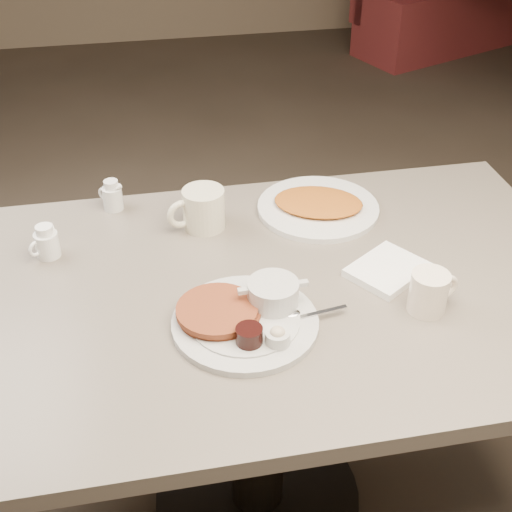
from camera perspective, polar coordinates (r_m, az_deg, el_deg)
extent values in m
cube|color=#4C3F33|center=(2.07, 0.11, -19.43)|extent=(7.00, 8.00, 0.02)
cube|color=slate|center=(1.52, 0.14, -3.19)|extent=(1.50, 0.90, 0.04)
cylinder|color=black|center=(1.77, 0.13, -12.23)|extent=(0.14, 0.14, 0.69)
cylinder|color=black|center=(2.05, 0.11, -19.03)|extent=(0.56, 0.56, 0.03)
cylinder|color=#BBBAB7|center=(1.41, -0.90, -5.49)|extent=(0.30, 0.30, 0.01)
cylinder|color=#BBBAB7|center=(1.40, -0.90, -5.20)|extent=(0.23, 0.23, 0.00)
cylinder|color=brown|center=(1.41, -3.02, -4.64)|extent=(0.17, 0.17, 0.01)
cylinder|color=brown|center=(1.40, -3.21, -4.43)|extent=(0.17, 0.17, 0.01)
cylinder|color=#BBBAB7|center=(1.42, 1.40, -3.11)|extent=(0.11, 0.11, 0.05)
cube|color=#BBBAB7|center=(1.40, -1.04, -2.87)|extent=(0.02, 0.01, 0.01)
cube|color=#BBBAB7|center=(1.43, 3.83, -2.24)|extent=(0.02, 0.01, 0.01)
ellipsoid|color=beige|center=(1.42, 0.86, -2.65)|extent=(0.05, 0.05, 0.03)
ellipsoid|color=beige|center=(1.41, 2.06, -2.79)|extent=(0.04, 0.04, 0.02)
cylinder|color=black|center=(1.34, -0.56, -6.56)|extent=(0.05, 0.05, 0.04)
cylinder|color=#BBBAB7|center=(1.34, 1.77, -6.70)|extent=(0.05, 0.05, 0.03)
ellipsoid|color=#C3AE93|center=(1.33, 1.78, -6.25)|extent=(0.03, 0.03, 0.02)
cube|color=#B1B2B5|center=(1.42, 5.29, -4.62)|extent=(0.12, 0.03, 0.00)
ellipsoid|color=#B1B2B5|center=(1.42, 2.92, -4.70)|extent=(0.04, 0.03, 0.01)
cylinder|color=white|center=(1.47, 13.93, -2.90)|extent=(0.10, 0.10, 0.09)
cylinder|color=#2D2521|center=(1.44, 14.15, -1.66)|extent=(0.08, 0.08, 0.01)
torus|color=white|center=(1.49, 15.30, -2.46)|extent=(0.06, 0.02, 0.06)
cube|color=white|center=(1.57, 10.71, -1.12)|extent=(0.21, 0.20, 0.02)
cylinder|color=beige|center=(1.69, -4.29, 3.89)|extent=(0.13, 0.13, 0.10)
torus|color=beige|center=(1.67, -6.10, 3.43)|extent=(0.08, 0.03, 0.07)
cylinder|color=white|center=(1.66, -16.71, 0.89)|extent=(0.07, 0.07, 0.06)
cylinder|color=white|center=(1.64, -16.94, 2.04)|extent=(0.05, 0.05, 0.02)
cone|color=white|center=(1.65, -16.33, 2.24)|extent=(0.03, 0.03, 0.02)
torus|color=white|center=(1.64, -17.55, 0.59)|extent=(0.04, 0.03, 0.04)
cylinder|color=silver|center=(1.80, -11.64, 4.65)|extent=(0.06, 0.06, 0.06)
cylinder|color=silver|center=(1.78, -11.79, 5.75)|extent=(0.04, 0.04, 0.02)
cone|color=silver|center=(1.77, -11.28, 5.50)|extent=(0.02, 0.03, 0.02)
torus|color=silver|center=(1.81, -12.32, 4.98)|extent=(0.03, 0.03, 0.04)
cylinder|color=silver|center=(1.77, 5.10, 3.94)|extent=(0.40, 0.40, 0.01)
ellipsoid|color=#B2601D|center=(1.76, 5.13, 4.42)|extent=(0.27, 0.23, 0.02)
cube|color=maroon|center=(5.30, 15.05, 18.40)|extent=(1.33, 0.89, 0.45)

